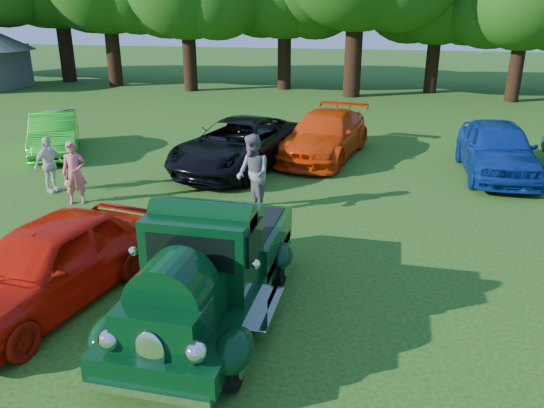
% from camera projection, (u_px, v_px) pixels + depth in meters
% --- Properties ---
extents(ground, '(120.00, 120.00, 0.00)m').
position_uv_depth(ground, '(211.00, 296.00, 9.19)').
color(ground, '#1A4510').
rests_on(ground, ground).
extents(hero_pickup, '(2.23, 4.79, 1.87)m').
position_uv_depth(hero_pickup, '(210.00, 270.00, 8.37)').
color(hero_pickup, black).
rests_on(hero_pickup, ground).
extents(red_convertible, '(2.40, 4.52, 1.46)m').
position_uv_depth(red_convertible, '(48.00, 263.00, 8.76)').
color(red_convertible, red).
rests_on(red_convertible, ground).
extents(back_car_lime, '(3.38, 4.30, 1.37)m').
position_uv_depth(back_car_lime, '(54.00, 134.00, 17.99)').
color(back_car_lime, '#19B818').
rests_on(back_car_lime, ground).
extents(back_car_black, '(3.58, 5.86, 1.52)m').
position_uv_depth(back_car_black, '(239.00, 144.00, 16.28)').
color(back_car_black, black).
rests_on(back_car_black, ground).
extents(back_car_orange, '(2.89, 5.43, 1.50)m').
position_uv_depth(back_car_orange, '(325.00, 135.00, 17.54)').
color(back_car_orange, red).
rests_on(back_car_orange, ground).
extents(back_car_blue, '(2.03, 4.78, 1.61)m').
position_uv_depth(back_car_blue, '(497.00, 149.00, 15.62)').
color(back_car_blue, navy).
rests_on(back_car_blue, ground).
extents(spectator_pink, '(0.69, 0.59, 1.60)m').
position_uv_depth(spectator_pink, '(74.00, 173.00, 13.31)').
color(spectator_pink, '#E25D6C').
rests_on(spectator_pink, ground).
extents(spectator_grey, '(1.13, 1.17, 1.90)m').
position_uv_depth(spectator_grey, '(253.00, 174.00, 12.75)').
color(spectator_grey, slate).
rests_on(spectator_grey, ground).
extents(spectator_white, '(0.58, 0.95, 1.51)m').
position_uv_depth(spectator_white, '(49.00, 165.00, 14.18)').
color(spectator_white, silver).
rests_on(spectator_white, ground).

